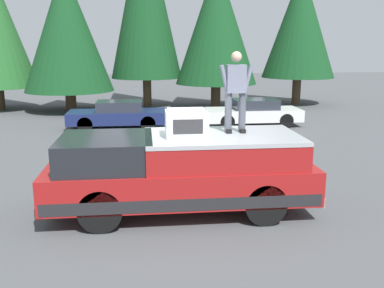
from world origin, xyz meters
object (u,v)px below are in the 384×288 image
at_px(pickup_truck, 181,172).
at_px(compressor_unit, 186,123).
at_px(person_on_truck_bed, 236,90).
at_px(parked_car_navy, 118,115).
at_px(parked_car_white, 253,112).

height_order(pickup_truck, compressor_unit, compressor_unit).
bearing_deg(pickup_truck, person_on_truck_bed, -78.99).
bearing_deg(compressor_unit, person_on_truck_bed, -72.91).
distance_m(pickup_truck, parked_car_navy, 9.90).
bearing_deg(pickup_truck, compressor_unit, -130.56).
bearing_deg(compressor_unit, pickup_truck, 49.44).
relative_size(compressor_unit, parked_car_navy, 0.20).
xyz_separation_m(compressor_unit, parked_car_white, (9.81, -3.90, -1.35)).
bearing_deg(pickup_truck, parked_car_white, -22.46).
distance_m(compressor_unit, parked_car_navy, 10.10).
bearing_deg(parked_car_white, compressor_unit, 158.32).
distance_m(compressor_unit, person_on_truck_bed, 1.28).
relative_size(person_on_truck_bed, parked_car_navy, 0.41).
xyz_separation_m(pickup_truck, person_on_truck_bed, (0.23, -1.18, 1.68)).
bearing_deg(parked_car_navy, compressor_unit, -168.69).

